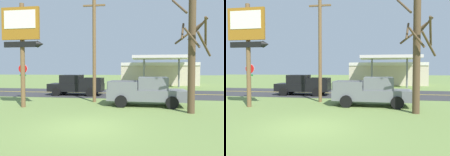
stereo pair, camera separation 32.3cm
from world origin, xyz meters
The scene contains 10 objects.
ground_plane centered at (0.00, 0.00, 0.00)m, with size 180.00×180.00×0.00m, color olive.
road_asphalt centered at (0.00, 13.00, 0.01)m, with size 140.00×8.00×0.02m, color #333335.
road_centre_line centered at (0.00, 13.00, 0.02)m, with size 126.00×0.20×0.01m, color gold.
motel_sign centered at (-5.27, 4.03, 4.62)m, with size 2.82×0.54×6.75m.
stop_sign centered at (-7.51, 7.76, 2.03)m, with size 0.80×0.08×2.95m.
utility_pole centered at (-1.21, 7.00, 4.59)m, with size 1.87×0.26×8.59m.
bare_tree centered at (5.15, 3.74, 3.64)m, with size 2.13×1.95×6.95m.
gas_station centered at (5.03, 27.28, 1.94)m, with size 12.00×11.50×4.40m.
pickup_grey_parked_on_lawn centered at (2.74, 5.88, 0.96)m, with size 5.26×2.37×1.96m.
pickup_black_on_road centered at (-3.98, 11.00, 0.96)m, with size 5.20×2.24×1.96m.
Camera 2 is at (2.73, -8.57, 2.46)m, focal length 33.75 mm.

